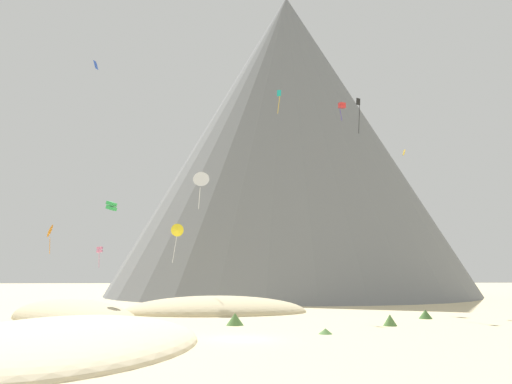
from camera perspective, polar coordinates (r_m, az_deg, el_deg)
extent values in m
plane|color=beige|center=(37.53, -1.66, -15.88)|extent=(400.00, 400.00, 0.00)
ellipsoid|color=#CCBA8E|center=(55.99, -19.66, -13.07)|extent=(20.73, 24.05, 3.92)
ellipsoid|color=beige|center=(36.55, -20.50, -15.53)|extent=(18.93, 27.62, 3.21)
ellipsoid|color=#CCBA8E|center=(62.21, -4.49, -13.08)|extent=(22.10, 14.54, 3.84)
cone|color=#568442|center=(47.01, -2.33, -13.81)|extent=(1.76, 1.76, 1.07)
cone|color=#568442|center=(40.86, 7.65, -14.94)|extent=(1.46, 1.46, 0.43)
cone|color=#568442|center=(48.00, 14.53, -13.49)|extent=(1.26, 1.26, 0.99)
cone|color=#477238|center=(56.32, 18.15, -12.66)|extent=(1.90, 1.90, 0.91)
cone|color=slate|center=(114.60, 3.50, 5.78)|extent=(104.04, 104.04, 67.14)
cone|color=slate|center=(102.79, 0.49, -5.23)|extent=(42.21, 42.21, 22.29)
cube|color=pink|center=(91.27, -16.83, -6.25)|extent=(0.96, 0.91, 0.52)
cube|color=pink|center=(91.29, -16.82, -5.92)|extent=(0.96, 0.91, 0.52)
cylinder|color=pink|center=(91.23, -16.89, -7.19)|extent=(0.08, 0.44, 2.59)
cube|color=teal|center=(70.31, 2.55, 10.82)|extent=(0.56, 0.43, 0.88)
cylinder|color=gold|center=(69.78, 2.52, 9.57)|extent=(0.37, 0.25, 2.39)
cone|color=yellow|center=(75.52, -8.68, -4.17)|extent=(1.88, 0.61, 1.87)
cylinder|color=white|center=(75.37, -8.95, -6.28)|extent=(0.62, 0.16, 3.72)
cone|color=white|center=(68.78, -6.05, 1.37)|extent=(2.17, 1.00, 2.13)
cylinder|color=white|center=(68.39, -6.25, -0.68)|extent=(0.25, 0.17, 2.83)
cube|color=gold|center=(70.42, 15.97, 4.20)|extent=(0.41, 1.21, 0.88)
cube|color=green|center=(57.74, -15.63, -1.71)|extent=(1.20, 1.16, 0.62)
cube|color=green|center=(57.80, -15.61, -1.26)|extent=(1.20, 1.16, 0.62)
cone|color=#5138B2|center=(93.19, -4.98, 0.52)|extent=(1.23, 1.31, 1.55)
cylinder|color=#5138B2|center=(92.89, -5.11, -0.71)|extent=(0.13, 0.37, 2.48)
cube|color=red|center=(82.06, 9.44, 9.24)|extent=(1.10, 1.13, 0.51)
cube|color=red|center=(82.19, 9.43, 9.53)|extent=(1.10, 1.13, 0.51)
cylinder|color=#5138B2|center=(81.64, 9.32, 8.44)|extent=(0.34, 0.18, 2.02)
cube|color=blue|center=(89.86, -17.22, 13.21)|extent=(0.78, 0.90, 1.45)
cone|color=orange|center=(83.63, -21.66, -4.03)|extent=(1.09, 2.09, 1.94)
cylinder|color=orange|center=(83.50, -21.75, -5.52)|extent=(0.17, 0.15, 2.37)
cube|color=black|center=(71.69, 11.19, 9.74)|extent=(0.67, 0.53, 0.93)
cylinder|color=black|center=(70.97, 11.28, 7.86)|extent=(0.33, 0.17, 3.98)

